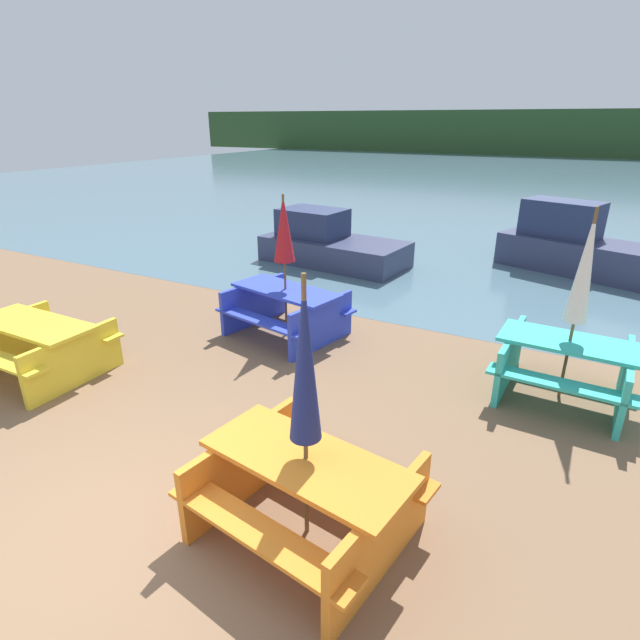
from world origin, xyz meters
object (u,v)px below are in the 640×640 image
(picnic_table_yellow, at_px, (36,342))
(umbrella_crimson, at_px, (284,229))
(picnic_table_orange, at_px, (306,488))
(picnic_table_blue, at_px, (286,307))
(boat_second, at_px, (579,247))
(umbrella_white, at_px, (585,268))
(picnic_table_teal, at_px, (565,364))
(boat, at_px, (329,244))
(umbrella_navy, at_px, (305,363))

(picnic_table_yellow, bearing_deg, umbrella_crimson, 50.04)
(picnic_table_orange, bearing_deg, picnic_table_blue, 124.14)
(picnic_table_orange, bearing_deg, umbrella_crimson, 124.14)
(picnic_table_orange, height_order, boat_second, boat_second)
(picnic_table_yellow, relative_size, umbrella_crimson, 0.79)
(umbrella_white, bearing_deg, picnic_table_orange, -116.36)
(picnic_table_blue, bearing_deg, boat_second, 57.60)
(picnic_table_blue, bearing_deg, umbrella_crimson, 0.00)
(picnic_table_teal, bearing_deg, picnic_table_orange, -116.36)
(boat, bearing_deg, picnic_table_blue, -65.77)
(picnic_table_blue, distance_m, umbrella_crimson, 1.21)
(picnic_table_yellow, height_order, umbrella_crimson, umbrella_crimson)
(boat, distance_m, boat_second, 5.53)
(picnic_table_blue, distance_m, umbrella_white, 4.11)
(picnic_table_blue, bearing_deg, picnic_table_orange, -55.86)
(picnic_table_orange, xyz_separation_m, picnic_table_yellow, (-4.49, 0.74, 0.00))
(picnic_table_orange, height_order, umbrella_navy, umbrella_navy)
(umbrella_white, bearing_deg, picnic_table_yellow, -157.11)
(picnic_table_teal, bearing_deg, boat_second, 91.22)
(umbrella_navy, relative_size, boat, 0.63)
(umbrella_white, relative_size, boat_second, 0.61)
(umbrella_white, relative_size, umbrella_navy, 1.04)
(picnic_table_teal, relative_size, umbrella_crimson, 0.74)
(picnic_table_yellow, bearing_deg, umbrella_navy, -9.40)
(picnic_table_yellow, xyz_separation_m, umbrella_navy, (4.49, -0.74, 1.11))
(umbrella_white, height_order, boat, umbrella_white)
(picnic_table_yellow, distance_m, boat, 6.79)
(picnic_table_blue, relative_size, boat, 0.56)
(umbrella_navy, height_order, boat_second, umbrella_navy)
(picnic_table_orange, distance_m, boat, 8.33)
(umbrella_crimson, xyz_separation_m, umbrella_white, (3.94, -0.04, -0.03))
(picnic_table_teal, height_order, boat_second, boat_second)
(picnic_table_teal, distance_m, picnic_table_blue, 3.94)
(boat_second, bearing_deg, umbrella_navy, -80.70)
(picnic_table_blue, relative_size, umbrella_navy, 0.89)
(umbrella_navy, distance_m, boat_second, 9.56)
(picnic_table_orange, bearing_deg, umbrella_navy, 0.00)
(picnic_table_blue, relative_size, umbrella_white, 0.85)
(picnic_table_teal, xyz_separation_m, umbrella_navy, (-1.65, -3.34, 1.11))
(boat_second, bearing_deg, picnic_table_teal, -70.24)
(umbrella_crimson, distance_m, umbrella_white, 3.94)
(picnic_table_yellow, xyz_separation_m, umbrella_crimson, (2.20, 2.63, 1.22))
(umbrella_white, xyz_separation_m, umbrella_navy, (-1.65, -3.34, -0.08))
(picnic_table_teal, bearing_deg, picnic_table_blue, 179.48)
(picnic_table_teal, height_order, umbrella_white, umbrella_white)
(picnic_table_orange, bearing_deg, umbrella_white, 63.64)
(boat, bearing_deg, umbrella_white, -32.21)
(boat, xyz_separation_m, boat_second, (5.19, 1.90, 0.11))
(picnic_table_teal, xyz_separation_m, boat, (-5.32, 4.14, -0.00))
(umbrella_crimson, relative_size, umbrella_navy, 0.98)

